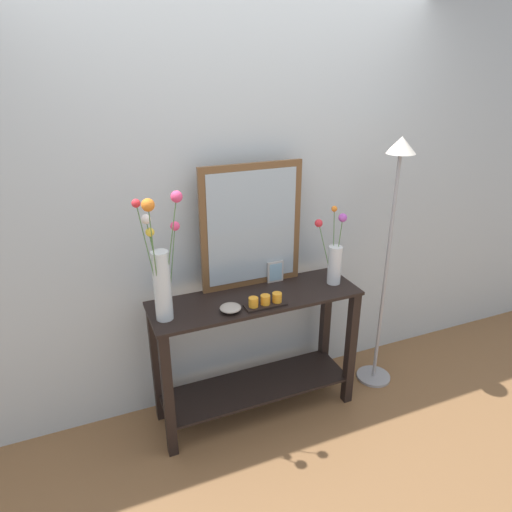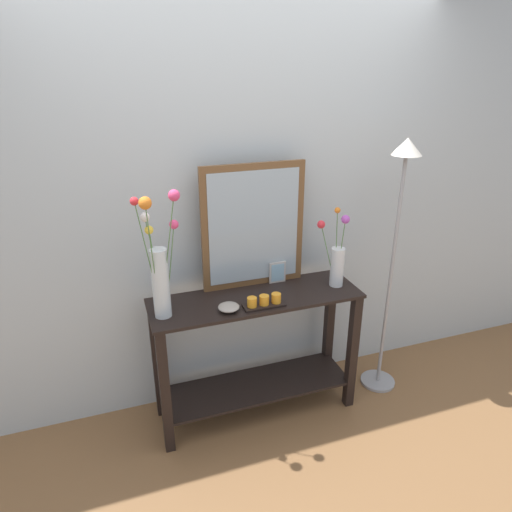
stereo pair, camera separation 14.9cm
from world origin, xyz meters
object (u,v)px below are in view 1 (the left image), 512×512
at_px(mirror_leaning, 252,227).
at_px(candle_tray, 265,302).
at_px(vase_right, 334,258).
at_px(picture_frame_small, 275,272).
at_px(floor_lamp, 391,227).
at_px(decorative_bowl, 230,308).
at_px(tall_vase_left, 161,272).
at_px(console_table, 256,345).

height_order(mirror_leaning, candle_tray, mirror_leaning).
relative_size(vase_right, picture_frame_small, 3.54).
bearing_deg(floor_lamp, mirror_leaning, 166.91).
bearing_deg(picture_frame_small, vase_right, -25.02).
bearing_deg(floor_lamp, decorative_bowl, -176.34).
height_order(candle_tray, picture_frame_small, picture_frame_small).
bearing_deg(mirror_leaning, floor_lamp, -13.09).
relative_size(mirror_leaning, floor_lamp, 0.44).
xyz_separation_m(decorative_bowl, floor_lamp, (1.12, 0.07, 0.31)).
bearing_deg(tall_vase_left, picture_frame_small, 14.07).
distance_m(tall_vase_left, floor_lamp, 1.47).
height_order(vase_right, candle_tray, vase_right).
xyz_separation_m(candle_tray, picture_frame_small, (0.19, 0.26, 0.04)).
relative_size(console_table, picture_frame_small, 9.17).
xyz_separation_m(mirror_leaning, candle_tray, (-0.04, -0.29, -0.36)).
bearing_deg(candle_tray, vase_right, 12.13).
bearing_deg(picture_frame_small, candle_tray, -125.02).
bearing_deg(mirror_leaning, console_table, -104.23).
distance_m(console_table, decorative_bowl, 0.43).
height_order(console_table, picture_frame_small, picture_frame_small).
relative_size(console_table, decorative_bowl, 10.49).
distance_m(console_table, tall_vase_left, 0.84).
height_order(console_table, candle_tray, candle_tray).
relative_size(picture_frame_small, decorative_bowl, 1.14).
relative_size(console_table, candle_tray, 5.22).
height_order(mirror_leaning, vase_right, mirror_leaning).
relative_size(mirror_leaning, candle_tray, 3.14).
distance_m(console_table, picture_frame_small, 0.48).
height_order(mirror_leaning, picture_frame_small, mirror_leaning).
xyz_separation_m(console_table, floor_lamp, (0.92, -0.04, 0.67)).
bearing_deg(tall_vase_left, decorative_bowl, -10.00).
bearing_deg(vase_right, console_table, 178.86).
bearing_deg(picture_frame_small, mirror_leaning, 170.71).
bearing_deg(vase_right, mirror_leaning, 159.60).
xyz_separation_m(vase_right, candle_tray, (-0.52, -0.11, -0.14)).
height_order(console_table, mirror_leaning, mirror_leaning).
distance_m(tall_vase_left, picture_frame_small, 0.80).
relative_size(console_table, vase_right, 2.59).
bearing_deg(tall_vase_left, mirror_leaning, 19.54).
relative_size(mirror_leaning, picture_frame_small, 5.52).
bearing_deg(picture_frame_small, console_table, -143.35).
bearing_deg(console_table, decorative_bowl, -151.92).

